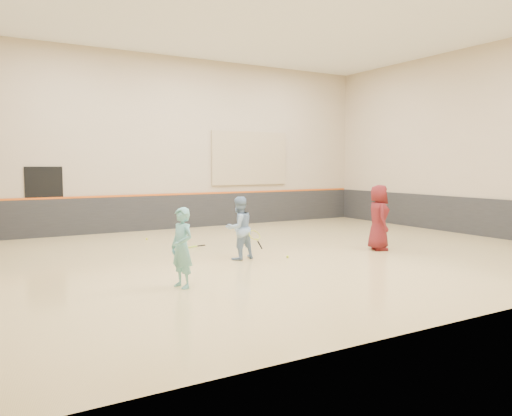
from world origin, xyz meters
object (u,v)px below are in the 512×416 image
instructor (239,228)px  spare_racket (191,244)px  girl (182,248)px  young_man (379,217)px

instructor → spare_racket: size_ratio=2.04×
girl → instructor: 2.90m
instructor → spare_racket: 2.29m
girl → young_man: young_man is taller
instructor → spare_racket: bearing=-91.2°
girl → instructor: size_ratio=0.98×
instructor → spare_racket: (-0.32, 2.17, -0.67)m
girl → spare_racket: (1.88, 4.05, -0.66)m
young_man → spare_racket: (-4.15, 2.85, -0.78)m
instructor → young_man: size_ratio=0.87×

